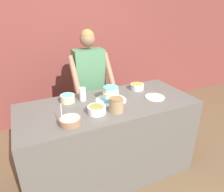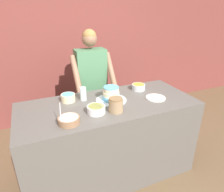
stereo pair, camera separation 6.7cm
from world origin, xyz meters
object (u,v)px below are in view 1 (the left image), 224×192
frosting_bowl_white (70,121)px  drinking_glass (83,94)px  stoneware_jar (116,105)px  frosting_bowl_orange (137,86)px  frosting_bowl_blue (68,98)px  person_baker (90,78)px  cake (111,95)px  ceramic_plate (155,97)px  frosting_bowl_olive (97,109)px

frosting_bowl_white → drinking_glass: frosting_bowl_white is taller
drinking_glass → stoneware_jar: size_ratio=1.04×
frosting_bowl_orange → frosting_bowl_blue: 0.89m
person_baker → frosting_bowl_orange: bearing=-51.6°
frosting_bowl_orange → stoneware_jar: bearing=-140.5°
frosting_bowl_white → stoneware_jar: bearing=4.9°
cake → frosting_bowl_white: frosting_bowl_white is taller
stoneware_jar → cake: bearing=77.3°
frosting_bowl_blue → drinking_glass: 0.17m
frosting_bowl_blue → person_baker: bearing=50.8°
frosting_bowl_blue → ceramic_plate: (0.94, -0.32, -0.04)m
stoneware_jar → frosting_bowl_orange: bearing=39.5°
drinking_glass → ceramic_plate: drinking_glass is taller
frosting_bowl_blue → stoneware_jar: (0.39, -0.42, 0.03)m
frosting_bowl_olive → stoneware_jar: size_ratio=1.25×
drinking_glass → frosting_bowl_white: bearing=-120.7°
frosting_bowl_olive → frosting_bowl_orange: 0.78m
frosting_bowl_orange → ceramic_plate: (0.05, -0.31, -0.03)m
frosting_bowl_olive → ceramic_plate: size_ratio=0.81×
frosting_bowl_orange → frosting_bowl_blue: frosting_bowl_blue is taller
cake → frosting_bowl_orange: bearing=19.5°
drinking_glass → stoneware_jar: drinking_glass is taller
frosting_bowl_olive → frosting_bowl_orange: (0.69, 0.36, -0.00)m
frosting_bowl_white → frosting_bowl_blue: size_ratio=1.26×
stoneware_jar → frosting_bowl_olive: bearing=165.9°
frosting_bowl_orange → person_baker: bearing=128.4°
cake → drinking_glass: 0.31m
cake → drinking_glass: (-0.28, 0.13, 0.01)m
frosting_bowl_olive → frosting_bowl_blue: size_ratio=1.16×
person_baker → frosting_bowl_white: person_baker is taller
drinking_glass → person_baker: bearing=64.1°
person_baker → frosting_bowl_olive: bearing=-105.1°
frosting_bowl_white → frosting_bowl_blue: bearing=78.8°
drinking_glass → stoneware_jar: 0.45m
frosting_bowl_white → stoneware_jar: size_ratio=1.36×
cake → frosting_bowl_orange: (0.44, 0.16, -0.03)m
person_baker → stoneware_jar: 0.97m
cake → drinking_glass: bearing=154.8°
ceramic_plate → stoneware_jar: 0.56m
frosting_bowl_blue → stoneware_jar: bearing=-47.4°
person_baker → cake: (0.00, -0.72, 0.03)m
cake → ceramic_plate: cake is taller
frosting_bowl_olive → frosting_bowl_white: frosting_bowl_white is taller
frosting_bowl_white → ceramic_plate: (1.03, 0.15, -0.03)m
cake → frosting_bowl_white: bearing=-151.2°
cake → frosting_bowl_olive: bearing=-140.3°
frosting_bowl_olive → frosting_bowl_white: size_ratio=0.92×
frosting_bowl_blue → ceramic_plate: 0.99m
frosting_bowl_white → ceramic_plate: bearing=8.1°
frosting_bowl_orange → ceramic_plate: 0.31m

